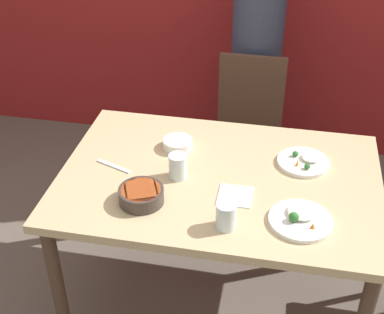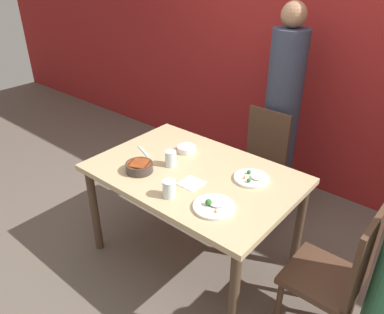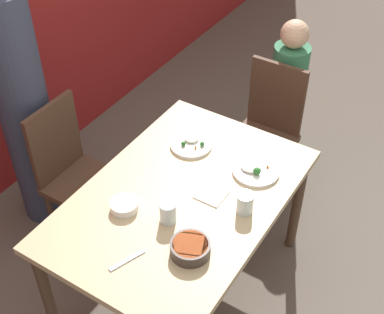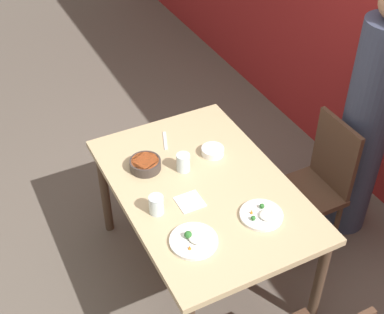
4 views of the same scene
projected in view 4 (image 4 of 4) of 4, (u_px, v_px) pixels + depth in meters
ground_plane at (201, 271)px, 3.52m from camera, size 10.00×10.00×0.00m
dining_table at (203, 196)px, 3.08m from camera, size 1.38×0.93×0.76m
chair_adult_spot at (317, 182)px, 3.45m from camera, size 0.40×0.40×0.93m
person_adult at (365, 128)px, 3.35m from camera, size 0.30×0.30×1.75m
bowl_curry at (145, 164)px, 3.12m from camera, size 0.18×0.18×0.06m
plate_rice_adult at (262, 215)px, 2.84m from camera, size 0.23×0.23×0.05m
plate_rice_child at (194, 240)px, 2.70m from camera, size 0.25×0.25×0.06m
bowl_rice_small at (213, 151)px, 3.24m from camera, size 0.14×0.14×0.04m
glass_water_tall at (183, 162)px, 3.10m from camera, size 0.08×0.08×0.11m
glass_water_short at (156, 205)px, 2.84m from camera, size 0.08×0.08×0.11m
napkin_folded at (190, 202)px, 2.93m from camera, size 0.14×0.14×0.01m
fork_steel at (165, 141)px, 3.35m from camera, size 0.18×0.08×0.01m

